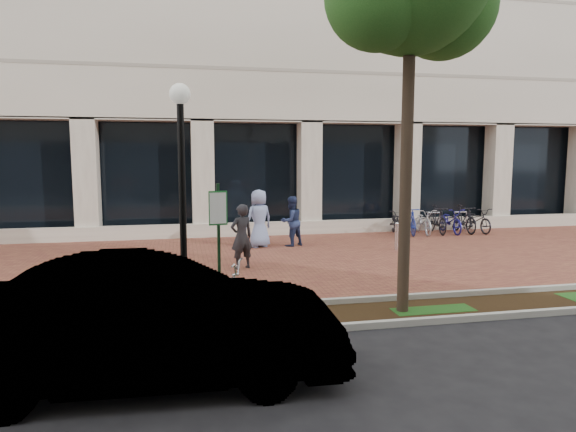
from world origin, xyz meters
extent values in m
plane|color=black|center=(0.00, 0.00, 0.00)|extent=(120.00, 120.00, 0.00)
cube|color=brown|center=(0.00, 0.00, 0.01)|extent=(40.00, 9.00, 0.01)
cube|color=black|center=(0.00, -5.25, 0.01)|extent=(40.00, 1.50, 0.01)
cube|color=#AAAAA1|center=(0.00, -4.50, 0.06)|extent=(40.00, 0.12, 0.12)
cube|color=#AAAAA1|center=(0.00, -6.00, 0.06)|extent=(40.00, 0.12, 0.12)
cube|color=black|center=(0.00, 5.60, 2.10)|extent=(40.00, 0.15, 4.20)
cube|color=beige|center=(0.00, 4.50, 0.25)|extent=(40.00, 0.25, 0.50)
cube|color=beige|center=(0.00, 4.90, 2.10)|extent=(0.80, 0.80, 4.20)
cube|color=#14381D|center=(-2.15, -4.81, 1.23)|extent=(0.05, 0.05, 2.46)
cube|color=#1A6B2B|center=(-2.15, -4.84, 2.02)|extent=(0.34, 0.02, 0.62)
cube|color=white|center=(-2.15, -4.85, 2.02)|extent=(0.30, 0.01, 0.56)
cylinder|color=black|center=(-2.78, -4.96, 0.15)|extent=(0.28, 0.28, 0.30)
cylinder|color=black|center=(-2.78, -4.96, 1.93)|extent=(0.12, 0.12, 3.85)
sphere|color=silver|center=(-2.78, -4.96, 4.00)|extent=(0.36, 0.36, 0.36)
cylinder|color=#423426|center=(1.28, -5.21, 2.37)|extent=(0.22, 0.22, 4.73)
sphere|color=#1F591B|center=(2.05, -4.93, 5.72)|extent=(1.98, 1.98, 1.98)
imported|color=silver|center=(-2.38, -4.90, 0.54)|extent=(2.20, 1.39, 1.09)
imported|color=#242328|center=(-1.28, -0.90, 0.85)|extent=(0.72, 0.60, 1.70)
imported|color=navy|center=(0.70, 2.12, 0.82)|extent=(0.99, 0.91, 1.63)
imported|color=#7C8CB9|center=(-0.37, 2.11, 0.93)|extent=(1.07, 0.89, 1.87)
cylinder|color=silver|center=(3.77, 0.75, 0.39)|extent=(0.11, 0.11, 0.78)
sphere|color=silver|center=(3.77, 0.75, 0.83)|extent=(0.12, 0.12, 0.12)
imported|color=black|center=(5.01, 3.60, 0.48)|extent=(1.09, 1.92, 0.96)
imported|color=#21349A|center=(5.56, 3.60, 0.53)|extent=(0.86, 1.83, 1.06)
imported|color=#B3B3B7|center=(6.11, 3.60, 0.48)|extent=(0.92, 1.90, 0.96)
imported|color=black|center=(6.66, 3.60, 0.53)|extent=(0.69, 1.81, 1.06)
imported|color=navy|center=(7.21, 3.60, 0.48)|extent=(0.73, 1.85, 0.96)
imported|color=black|center=(7.76, 3.60, 0.53)|extent=(0.50, 1.77, 1.06)
imported|color=black|center=(8.31, 3.60, 0.48)|extent=(0.73, 1.85, 0.96)
cylinder|color=silver|center=(6.66, 3.60, 0.40)|extent=(0.04, 0.04, 0.80)
imported|color=silver|center=(-3.23, -7.42, 0.82)|extent=(5.07, 1.95, 1.65)
camera|label=1|loc=(-2.81, -14.05, 2.97)|focal=32.00mm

